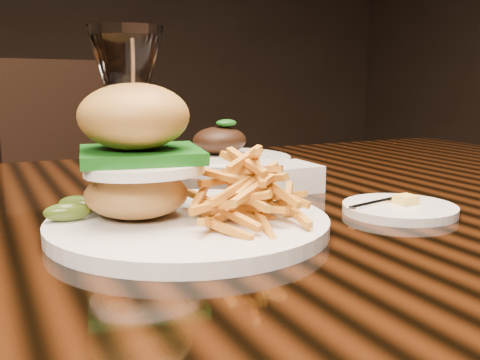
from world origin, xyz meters
name	(u,v)px	position (x,y,z in m)	size (l,w,h in m)	color
dining_table	(197,260)	(0.00, 0.00, 0.67)	(1.60, 0.90, 0.75)	black
burger_plate	(182,183)	(-0.06, -0.12, 0.80)	(0.29, 0.29, 0.19)	white
side_saucer	(399,208)	(0.19, -0.15, 0.76)	(0.13, 0.13, 0.02)	white
ramekin	(286,177)	(0.14, 0.02, 0.77)	(0.08, 0.08, 0.04)	white
wine_glass	(127,81)	(-0.10, -0.08, 0.90)	(0.08, 0.08, 0.21)	white
far_dish	(220,157)	(0.14, 0.25, 0.77)	(0.25, 0.25, 0.08)	white
chair_far	(103,211)	(0.06, 0.88, 0.54)	(0.61, 0.61, 0.95)	black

